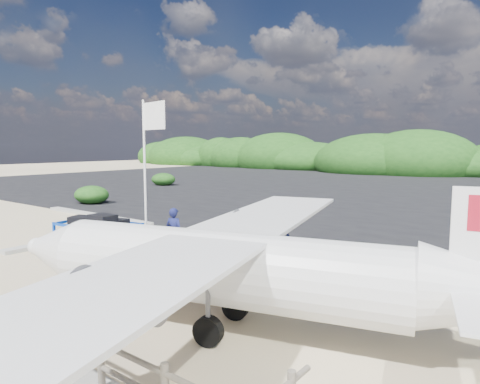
{
  "coord_description": "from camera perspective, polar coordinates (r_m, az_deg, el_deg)",
  "views": [
    {
      "loc": [
        11.75,
        -8.81,
        4.0
      ],
      "look_at": [
        0.43,
        5.91,
        1.95
      ],
      "focal_mm": 32.0,
      "sensor_mm": 36.0,
      "label": 1
    }
  ],
  "objects": [
    {
      "name": "crew_b",
      "position": [
        18.08,
        3.74,
        -4.04
      ],
      "size": [
        0.88,
        0.78,
        1.52
      ],
      "primitive_type": "imported",
      "rotation": [
        0.0,
        0.0,
        3.46
      ],
      "color": "#14194D",
      "rests_on": "ground"
    },
    {
      "name": "crew_a",
      "position": [
        15.38,
        -8.77,
        -5.4
      ],
      "size": [
        0.74,
        0.56,
        1.8
      ],
      "primitive_type": "imported",
      "rotation": [
        0.0,
        0.0,
        3.36
      ],
      "color": "#14194D",
      "rests_on": "ground"
    },
    {
      "name": "baggage_cart",
      "position": [
        15.96,
        -18.26,
        -8.55
      ],
      "size": [
        3.33,
        2.17,
        1.56
      ],
      "primitive_type": null,
      "rotation": [
        0.0,
        0.0,
        0.13
      ],
      "color": "blue",
      "rests_on": "ground"
    },
    {
      "name": "asphalt_apron",
      "position": [
        40.75,
        20.62,
        0.26
      ],
      "size": [
        90.0,
        50.0,
        0.04
      ],
      "primitive_type": null,
      "color": "#B2B2B2",
      "rests_on": "ground"
    },
    {
      "name": "crew_c",
      "position": [
        15.03,
        5.3,
        -5.63
      ],
      "size": [
        1.15,
        0.81,
        1.81
      ],
      "primitive_type": "imported",
      "rotation": [
        0.0,
        0.0,
        2.75
      ],
      "color": "#14194D",
      "rests_on": "ground"
    },
    {
      "name": "signboard",
      "position": [
        12.06,
        -3.84,
        -13.1
      ],
      "size": [
        1.75,
        0.21,
        1.44
      ],
      "primitive_type": null,
      "rotation": [
        0.0,
        0.0,
        -0.02
      ],
      "color": "#4E2516",
      "rests_on": "ground"
    },
    {
      "name": "vegetation_band",
      "position": [
        65.01,
        27.1,
        2.08
      ],
      "size": [
        124.0,
        8.0,
        4.4
      ],
      "primitive_type": null,
      "color": "#B2B2B2",
      "rests_on": "ground"
    },
    {
      "name": "flagpole",
      "position": [
        12.13,
        -12.19,
        -13.11
      ],
      "size": [
        1.09,
        0.61,
        5.16
      ],
      "primitive_type": null,
      "rotation": [
        0.0,
        0.0,
        -0.18
      ],
      "color": "white",
      "rests_on": "ground"
    },
    {
      "name": "lagoon",
      "position": [
        23.51,
        -25.68,
        -4.13
      ],
      "size": [
        9.0,
        7.0,
        0.4
      ],
      "primitive_type": null,
      "color": "#B2B2B2",
      "rests_on": "ground"
    },
    {
      "name": "aircraft_small",
      "position": [
        44.86,
        6.84,
        1.14
      ],
      "size": [
        8.96,
        8.96,
        2.39
      ],
      "primitive_type": null,
      "rotation": [
        0.0,
        0.0,
        3.62
      ],
      "color": "#B2B2B2",
      "rests_on": "ground"
    },
    {
      "name": "ground",
      "position": [
        15.22,
        -15.21,
        -9.17
      ],
      "size": [
        160.0,
        160.0,
        0.0
      ],
      "primitive_type": "plane",
      "color": "beige"
    }
  ]
}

